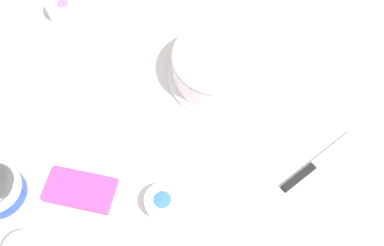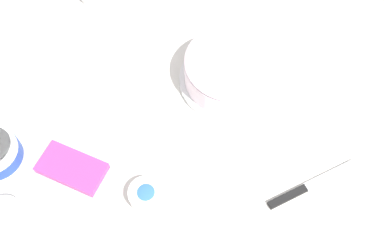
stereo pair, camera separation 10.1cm
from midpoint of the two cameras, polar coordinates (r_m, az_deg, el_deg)
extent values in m
plane|color=silver|center=(1.03, -0.18, -4.99)|extent=(1.54, 1.54, 0.00)
cylinder|color=white|center=(1.15, 7.51, 5.46)|extent=(0.26, 0.26, 0.01)
cylinder|color=pink|center=(1.12, 7.72, 6.48)|extent=(0.22, 0.22, 0.06)
cylinder|color=white|center=(1.11, 7.75, 6.63)|extent=(0.24, 0.24, 0.07)
ellipsoid|color=white|center=(1.08, 8.00, 7.85)|extent=(0.24, 0.24, 0.03)
cube|color=silver|center=(1.08, 20.37, -6.70)|extent=(0.11, 0.12, 0.00)
cube|color=black|center=(1.03, 15.24, -9.59)|extent=(0.07, 0.08, 0.01)
cylinder|color=white|center=(0.98, -3.05, -9.69)|extent=(0.08, 0.08, 0.04)
cylinder|color=blue|center=(0.98, -3.07, -9.61)|extent=(0.07, 0.07, 0.01)
ellipsoid|color=blue|center=(0.97, -3.08, -9.47)|extent=(0.06, 0.06, 0.02)
cylinder|color=white|center=(1.03, -20.65, -11.54)|extent=(0.08, 0.08, 0.04)
cylinder|color=orange|center=(1.02, -20.70, -11.48)|extent=(0.07, 0.07, 0.01)
ellipsoid|color=orange|center=(1.02, -20.83, -11.36)|extent=(0.05, 0.05, 0.02)
cube|color=#E53D8E|center=(1.04, -12.82, -6.04)|extent=(0.15, 0.08, 0.02)
cube|color=white|center=(1.18, -17.08, 4.69)|extent=(0.20, 0.20, 0.01)
camera|label=1|loc=(0.05, -87.21, 5.04)|focal=40.65mm
camera|label=2|loc=(0.05, 92.79, -5.04)|focal=40.65mm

